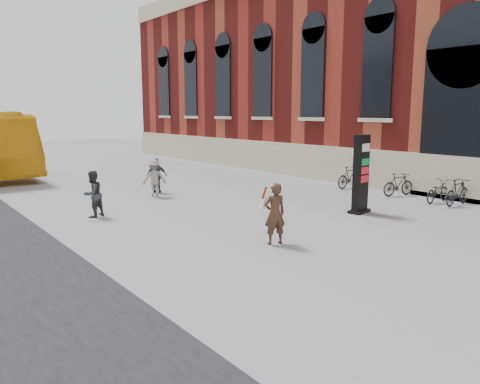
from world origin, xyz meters
TOP-DOWN VIEW (x-y plane):
  - ground at (0.00, 0.00)m, footprint 100.00×100.00m
  - station at (15.48, 6.00)m, footprint 12.15×44.50m
  - info_pylon at (4.58, 0.85)m, footprint 0.94×0.57m
  - woman at (-0.47, -0.31)m, footprint 0.75×0.71m
  - pedestrian_a at (-3.14, 5.89)m, footprint 0.95×0.87m
  - pedestrian_b at (0.33, 8.19)m, footprint 1.12×0.82m
  - pedestrian_c at (0.86, 8.98)m, footprint 0.92×0.85m
  - bike_3 at (8.60, -0.57)m, footprint 1.70×0.52m
  - bike_4 at (8.60, 0.25)m, footprint 1.72×0.71m
  - bike_5 at (8.60, 2.02)m, footprint 1.69×0.77m
  - bike_7 at (8.60, 4.60)m, footprint 1.71×0.50m

SIDE VIEW (x-z plane):
  - ground at x=0.00m, z-range 0.00..0.00m
  - bike_4 at x=8.60m, z-range 0.00..0.88m
  - bike_5 at x=8.60m, z-range 0.00..0.98m
  - bike_3 at x=8.60m, z-range 0.00..1.02m
  - bike_7 at x=8.60m, z-range 0.00..1.03m
  - pedestrian_c at x=0.86m, z-range 0.00..1.52m
  - pedestrian_b at x=0.33m, z-range 0.00..1.56m
  - pedestrian_a at x=-3.14m, z-range 0.00..1.58m
  - woman at x=-0.47m, z-range 0.02..1.69m
  - info_pylon at x=4.58m, z-range 0.00..2.74m
  - station at x=15.48m, z-range -1.49..17.66m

